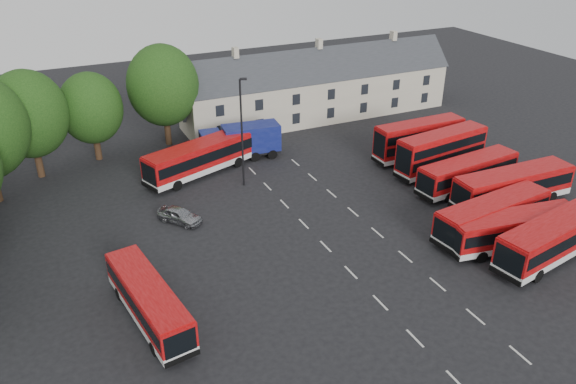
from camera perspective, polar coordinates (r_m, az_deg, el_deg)
name	(u,v)px	position (r m, az deg, el deg)	size (l,w,h in m)	color
ground	(338,259)	(44.59, 5.08, -6.79)	(140.00, 140.00, 0.00)	black
lane_markings	(352,239)	(47.12, 6.52, -4.80)	(5.15, 33.80, 0.01)	beige
treeline	(23,138)	(54.16, -25.33, 4.94)	(29.92, 32.59, 12.01)	black
terrace_houses	(318,88)	(73.08, 3.06, 10.53)	(35.70, 7.13, 10.06)	beige
bus_row_a	(557,235)	(48.22, 25.63, -3.98)	(12.32, 4.73, 3.40)	silver
bus_row_b	(515,228)	(48.28, 22.03, -3.40)	(11.29, 4.19, 3.12)	silver
bus_row_c	(493,214)	(49.65, 20.07, -2.11)	(11.48, 3.82, 3.18)	silver
bus_row_d	(513,184)	(55.22, 21.90, 0.72)	(12.01, 3.09, 3.38)	silver
bus_row_e	(468,171)	(56.86, 17.81, 2.03)	(11.30, 3.67, 3.14)	silver
bus_dd_south	(441,150)	(59.66, 15.33, 4.18)	(10.71, 3.68, 4.30)	silver
bus_dd_north	(419,138)	(62.31, 13.16, 5.38)	(10.27, 2.46, 4.20)	silver
bus_west	(148,299)	(38.69, -13.99, -10.46)	(3.81, 10.47, 2.90)	silver
bus_north	(200,156)	(57.70, -8.93, 3.62)	(12.32, 6.73, 3.42)	silver
box_truck	(242,140)	(61.01, -4.74, 5.24)	(8.74, 3.63, 3.72)	black
silver_car	(179,215)	(49.81, -10.97, -2.33)	(1.65, 4.11, 1.40)	#989A9F
lamppost	(242,130)	(53.49, -4.69, 6.26)	(0.75, 0.48, 10.84)	black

